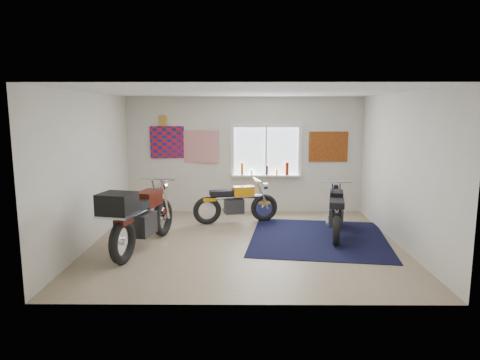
{
  "coord_description": "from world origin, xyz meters",
  "views": [
    {
      "loc": [
        -0.04,
        -7.48,
        2.38
      ],
      "look_at": [
        -0.09,
        0.4,
        1.1
      ],
      "focal_mm": 32.0,
      "sensor_mm": 36.0,
      "label": 1
    }
  ],
  "objects_px": {
    "navy_rug": "(318,238)",
    "black_chrome_bike": "(336,213)",
    "yellow_triumph": "(236,204)",
    "maroon_tourer": "(139,217)"
  },
  "relations": [
    {
      "from": "yellow_triumph",
      "to": "maroon_tourer",
      "type": "xyz_separation_m",
      "value": [
        -1.6,
        -1.93,
        0.19
      ]
    },
    {
      "from": "yellow_triumph",
      "to": "navy_rug",
      "type": "bearing_deg",
      "value": -49.26
    },
    {
      "from": "navy_rug",
      "to": "yellow_triumph",
      "type": "height_order",
      "value": "yellow_triumph"
    },
    {
      "from": "black_chrome_bike",
      "to": "maroon_tourer",
      "type": "bearing_deg",
      "value": 116.86
    },
    {
      "from": "yellow_triumph",
      "to": "black_chrome_bike",
      "type": "xyz_separation_m",
      "value": [
        1.94,
        -0.94,
        0.02
      ]
    },
    {
      "from": "yellow_triumph",
      "to": "black_chrome_bike",
      "type": "height_order",
      "value": "black_chrome_bike"
    },
    {
      "from": "navy_rug",
      "to": "black_chrome_bike",
      "type": "relative_size",
      "value": 1.36
    },
    {
      "from": "navy_rug",
      "to": "yellow_triumph",
      "type": "xyz_separation_m",
      "value": [
        -1.58,
        1.15,
        0.4
      ]
    },
    {
      "from": "navy_rug",
      "to": "maroon_tourer",
      "type": "relative_size",
      "value": 1.14
    },
    {
      "from": "black_chrome_bike",
      "to": "yellow_triumph",
      "type": "bearing_deg",
      "value": 75.42
    }
  ]
}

